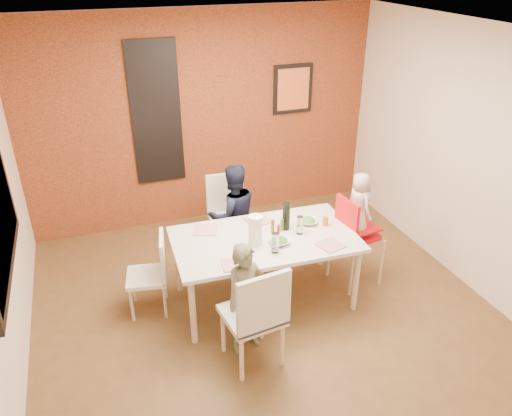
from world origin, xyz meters
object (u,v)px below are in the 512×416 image
object	(u,v)px
child_far	(233,215)
paper_towel_roll	(255,230)
wine_bottle	(286,216)
high_chair	(354,232)
child_near	(246,299)
chair_left	(154,270)
chair_near	(257,313)
chair_far	(228,211)
dining_table	(265,243)
toddler	(359,204)

from	to	relation	value
child_far	paper_towel_roll	size ratio (longest dim) A/B	4.04
wine_bottle	paper_towel_roll	world-z (taller)	paper_towel_roll
high_chair	child_near	xyz separation A→B (m)	(-1.41, -0.58, -0.08)
chair_left	paper_towel_roll	bearing A→B (deg)	82.93
chair_near	child_near	size ratio (longest dim) A/B	0.94
chair_far	child_near	bearing A→B (deg)	-97.80
paper_towel_roll	dining_table	bearing A→B (deg)	30.47
toddler	wine_bottle	size ratio (longest dim) A/B	2.32
chair_far	high_chair	distance (m)	1.52
chair_near	chair_far	world-z (taller)	chair_near
chair_left	high_chair	bearing A→B (deg)	93.71
child_near	wine_bottle	xyz separation A→B (m)	(0.66, 0.69, 0.35)
chair_near	child_far	bearing A→B (deg)	-107.71
chair_near	paper_towel_roll	world-z (taller)	paper_towel_roll
chair_left	child_near	size ratio (longest dim) A/B	0.77
child_near	child_far	world-z (taller)	child_far
child_near	high_chair	bearing A→B (deg)	5.33
high_chair	chair_far	bearing A→B (deg)	36.76
high_chair	child_far	xyz separation A→B (m)	(-1.08, 0.83, -0.01)
toddler	dining_table	bearing A→B (deg)	85.26
chair_far	child_far	world-z (taller)	child_far
dining_table	toddler	bearing A→B (deg)	-0.74
chair_far	wine_bottle	bearing A→B (deg)	-67.58
dining_table	chair_near	bearing A→B (deg)	-114.67
child_near	toddler	world-z (taller)	toddler
chair_left	toddler	distance (m)	2.18
child_far	wine_bottle	bearing A→B (deg)	112.63
high_chair	toddler	xyz separation A→B (m)	(0.03, 0.01, 0.33)
dining_table	toddler	world-z (taller)	toddler
child_far	toddler	bearing A→B (deg)	141.14
child_near	dining_table	bearing A→B (deg)	39.11
high_chair	chair_near	bearing A→B (deg)	112.49
chair_near	wine_bottle	xyz separation A→B (m)	(0.65, 0.94, 0.32)
chair_far	toddler	size ratio (longest dim) A/B	1.41
chair_far	wine_bottle	distance (m)	1.08
dining_table	paper_towel_roll	world-z (taller)	paper_towel_roll
chair_near	chair_left	bearing A→B (deg)	-64.32
child_near	paper_towel_roll	distance (m)	0.69
chair_left	child_far	bearing A→B (deg)	130.35
chair_near	child_near	distance (m)	0.25
paper_towel_roll	child_near	bearing A→B (deg)	-117.74
dining_table	child_far	xyz separation A→B (m)	(-0.08, 0.81, -0.08)
chair_far	chair_near	bearing A→B (deg)	-96.01
child_near	wine_bottle	distance (m)	1.02
chair_near	child_near	world-z (taller)	child_near
dining_table	high_chair	xyz separation A→B (m)	(1.00, -0.02, -0.06)
child_far	toddler	xyz separation A→B (m)	(1.11, -0.82, 0.34)
chair_far	toddler	distance (m)	1.59
wine_bottle	paper_towel_roll	xyz separation A→B (m)	(-0.39, -0.16, 0.00)
toddler	paper_towel_roll	xyz separation A→B (m)	(-1.16, -0.06, -0.05)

